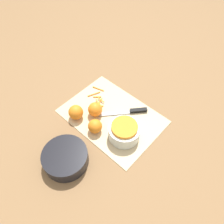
# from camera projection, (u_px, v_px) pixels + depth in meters

# --- Properties ---
(ground_plane) EXTENTS (4.00, 4.00, 0.00)m
(ground_plane) POSITION_uv_depth(u_px,v_px,m) (112.00, 116.00, 1.10)
(ground_plane) COLOR olive
(cutting_board) EXTENTS (0.48, 0.35, 0.01)m
(cutting_board) POSITION_uv_depth(u_px,v_px,m) (112.00, 116.00, 1.09)
(cutting_board) COLOR #CCB284
(cutting_board) RESTS_ON ground_plane
(bowl_speckled) EXTENTS (0.15, 0.15, 0.08)m
(bowl_speckled) POSITION_uv_depth(u_px,v_px,m) (124.00, 131.00, 0.99)
(bowl_speckled) COLOR silver
(bowl_speckled) RESTS_ON cutting_board
(bowl_dark) EXTENTS (0.19, 0.19, 0.07)m
(bowl_dark) POSITION_uv_depth(u_px,v_px,m) (66.00, 158.00, 0.92)
(bowl_dark) COLOR black
(bowl_dark) RESTS_ON ground_plane
(knife) EXTENTS (0.17, 0.20, 0.02)m
(knife) POSITION_uv_depth(u_px,v_px,m) (132.00, 111.00, 1.10)
(knife) COLOR black
(knife) RESTS_ON cutting_board
(orange_left) EXTENTS (0.07, 0.07, 0.07)m
(orange_left) POSITION_uv_depth(u_px,v_px,m) (95.00, 109.00, 1.07)
(orange_left) COLOR orange
(orange_left) RESTS_ON cutting_board
(orange_right) EXTENTS (0.07, 0.07, 0.07)m
(orange_right) POSITION_uv_depth(u_px,v_px,m) (76.00, 112.00, 1.06)
(orange_right) COLOR orange
(orange_right) RESTS_ON cutting_board
(orange_back) EXTENTS (0.07, 0.07, 0.07)m
(orange_back) POSITION_uv_depth(u_px,v_px,m) (95.00, 126.00, 1.01)
(orange_back) COLOR orange
(orange_back) RESTS_ON cutting_board
(peel_pile) EXTENTS (0.15, 0.11, 0.01)m
(peel_pile) POSITION_uv_depth(u_px,v_px,m) (98.00, 98.00, 1.16)
(peel_pile) COLOR orange
(peel_pile) RESTS_ON cutting_board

